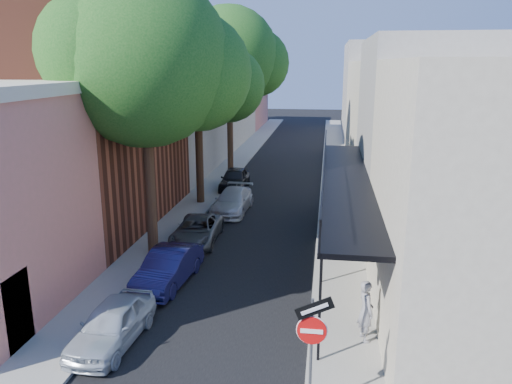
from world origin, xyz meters
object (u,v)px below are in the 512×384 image
(parked_car_b, at_px, (168,268))
(parked_car_e, at_px, (235,179))
(oak_far, at_px, (236,58))
(parked_car_d, at_px, (233,201))
(oak_near, at_px, (156,63))
(parked_car_a, at_px, (112,324))
(oak_mid, at_px, (205,79))
(parked_car_c, at_px, (197,230))
(sign_post, at_px, (312,335))
(pedestrian, at_px, (366,311))

(parked_car_b, relative_size, parked_car_e, 0.99)
(oak_far, height_order, parked_car_d, oak_far)
(oak_near, bearing_deg, parked_car_a, -83.83)
(oak_near, xyz_separation_m, parked_car_d, (1.72, 6.36, -7.26))
(parked_car_e, bearing_deg, parked_car_b, -89.83)
(parked_car_a, bearing_deg, oak_far, 95.01)
(parked_car_b, bearing_deg, oak_mid, 101.64)
(parked_car_a, bearing_deg, parked_car_e, 92.85)
(parked_car_c, xyz_separation_m, parked_car_e, (-0.13, 9.92, 0.12))
(parked_car_a, height_order, parked_car_c, parked_car_a)
(sign_post, xyz_separation_m, oak_far, (-6.51, 26.30, 6.22))
(sign_post, xyz_separation_m, pedestrian, (1.44, 3.25, -1.00))
(oak_mid, bearing_deg, oak_far, 89.59)
(parked_car_b, relative_size, parked_car_d, 0.92)
(parked_car_b, height_order, parked_car_c, parked_car_b)
(parked_car_a, relative_size, parked_car_d, 0.85)
(pedestrian, bearing_deg, oak_near, 33.91)
(sign_post, xyz_separation_m, parked_car_e, (-5.64, 20.66, -1.36))
(parked_car_d, xyz_separation_m, pedestrian, (6.25, -12.39, 0.42))
(parked_car_d, bearing_deg, parked_car_a, -91.81)
(parked_car_b, relative_size, pedestrian, 2.15)
(parked_car_a, height_order, parked_car_d, same)
(sign_post, xyz_separation_m, oak_near, (-6.53, 9.29, 5.84))
(oak_far, distance_m, parked_car_b, 21.43)
(parked_car_b, bearing_deg, sign_post, -43.74)
(parked_car_a, xyz_separation_m, parked_car_c, (0.25, 8.54, -0.06))
(sign_post, height_order, parked_car_b, sign_post)
(sign_post, xyz_separation_m, oak_mid, (-6.58, 17.26, 5.02))
(parked_car_a, distance_m, pedestrian, 7.29)
(oak_near, xyz_separation_m, pedestrian, (7.97, -6.03, -6.84))
(sign_post, height_order, parked_car_c, sign_post)
(sign_post, bearing_deg, parked_car_e, 105.27)
(sign_post, height_order, oak_near, oak_near)
(oak_mid, bearing_deg, pedestrian, -60.20)
(parked_car_a, xyz_separation_m, parked_car_e, (0.12, 18.46, 0.06))
(oak_near, height_order, parked_car_a, oak_near)
(parked_car_e, bearing_deg, parked_car_d, -81.34)
(parked_car_b, xyz_separation_m, parked_car_d, (0.60, 9.35, -0.03))
(sign_post, relative_size, oak_mid, 0.29)
(oak_far, distance_m, pedestrian, 25.42)
(oak_mid, relative_size, parked_car_b, 2.58)
(oak_near, distance_m, oak_mid, 8.01)
(oak_mid, distance_m, parked_car_d, 6.86)
(oak_mid, xyz_separation_m, parked_car_e, (0.94, 3.40, -6.37))
(oak_near, height_order, parked_car_c, oak_near)
(oak_near, height_order, oak_mid, oak_near)
(oak_far, bearing_deg, parked_car_a, -88.21)
(parked_car_c, xyz_separation_m, parked_car_d, (0.70, 4.91, 0.06))
(parked_car_b, bearing_deg, parked_car_c, 96.87)
(parked_car_c, bearing_deg, parked_car_e, 88.70)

